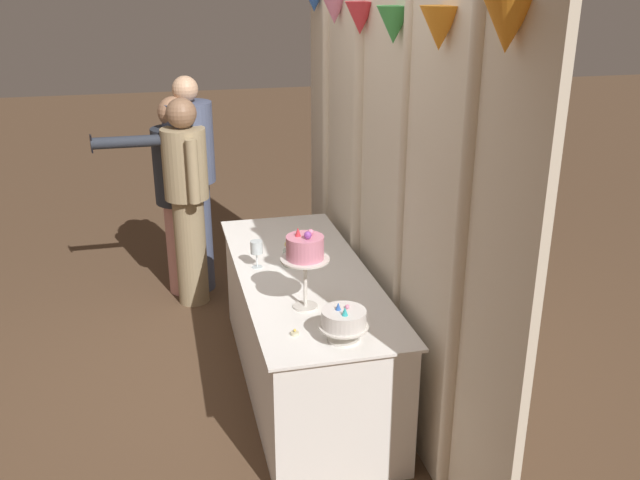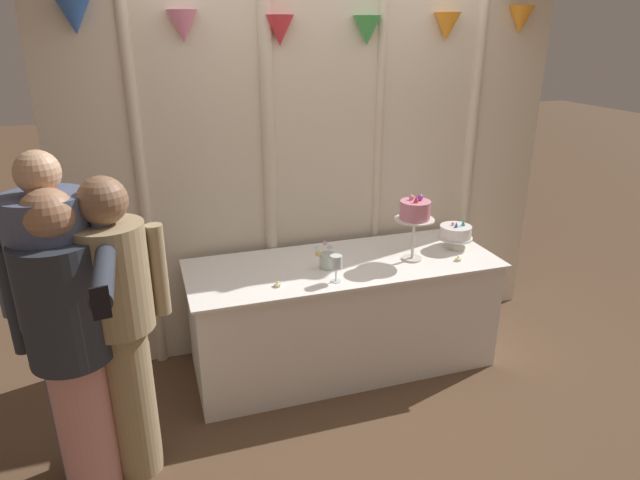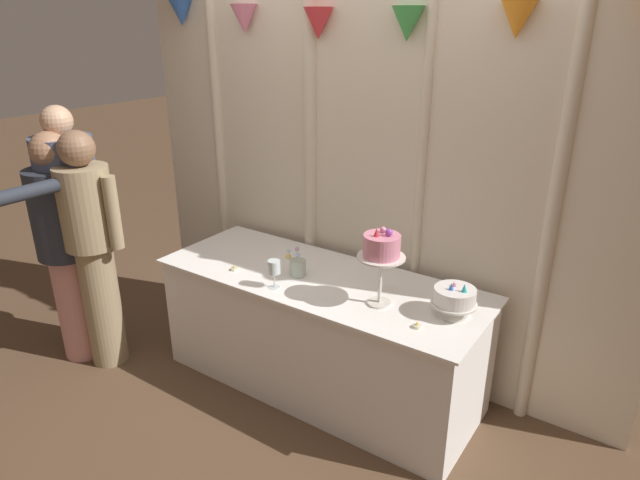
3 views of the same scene
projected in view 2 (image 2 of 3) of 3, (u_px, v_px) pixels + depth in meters
The scene contains 12 objects.
ground_plane at pixel (347, 370), 3.78m from camera, with size 24.00×24.00×0.00m, color brown.
draped_curtain at pixel (321, 156), 3.78m from camera, with size 3.46×0.18×2.61m.
cake_table at pixel (343, 314), 3.73m from camera, with size 2.03×0.76×0.76m.
cake_display_nearleft at pixel (415, 213), 3.53m from camera, with size 0.26×0.26×0.45m.
cake_display_nearright at pixel (455, 233), 3.81m from camera, with size 0.24×0.24×0.20m.
wine_glass at pixel (336, 262), 3.29m from camera, with size 0.07×0.07×0.17m.
flower_vase at pixel (327, 260), 3.49m from camera, with size 0.13×0.10×0.18m.
tealight_far_left at pixel (277, 285), 3.26m from camera, with size 0.04×0.04×0.03m.
tealight_near_left at pixel (458, 259), 3.62m from camera, with size 0.04×0.04×0.03m.
guest_man_dark_suit at pixel (64, 315), 2.59m from camera, with size 0.53×0.46×1.71m.
guest_girl_blue_dress at pixel (71, 340), 2.54m from camera, with size 0.51×0.84×1.57m.
guest_man_pink_jacket at pixel (120, 322), 2.64m from camera, with size 0.49×0.39×1.59m.
Camera 2 is at (-1.17, -3.00, 2.19)m, focal length 31.01 mm.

